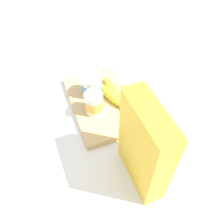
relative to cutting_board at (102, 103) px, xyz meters
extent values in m
plane|color=white|center=(0.00, 0.00, -0.01)|extent=(2.40, 2.40, 0.00)
cube|color=tan|center=(0.00, 0.00, 0.00)|extent=(0.35, 0.22, 0.02)
cube|color=yellow|center=(-0.30, -0.01, 0.13)|extent=(0.19, 0.07, 0.28)
cylinder|color=white|center=(-0.04, 0.04, 0.05)|extent=(0.06, 0.06, 0.08)
cylinder|color=gold|center=(-0.04, 0.04, 0.05)|extent=(0.06, 0.06, 0.04)
cylinder|color=silver|center=(-0.04, 0.04, 0.09)|extent=(0.06, 0.06, 0.00)
cylinder|color=white|center=(0.05, 0.02, 0.05)|extent=(0.07, 0.07, 0.08)
cylinder|color=#5193D1|center=(0.05, 0.02, 0.05)|extent=(0.07, 0.07, 0.04)
cylinder|color=silver|center=(0.05, 0.02, 0.09)|extent=(0.07, 0.07, 0.00)
ellipsoid|color=yellow|center=(0.01, -0.05, 0.03)|extent=(0.18, 0.05, 0.03)
ellipsoid|color=yellow|center=(0.00, -0.03, 0.03)|extent=(0.16, 0.08, 0.04)
cylinder|color=brown|center=(-0.08, -0.06, 0.02)|extent=(0.01, 0.01, 0.02)
cylinder|color=silver|center=(0.23, -0.01, -0.01)|extent=(0.02, 0.11, 0.01)
ellipsoid|color=silver|center=(0.23, -0.07, 0.00)|extent=(0.03, 0.04, 0.01)
camera|label=1|loc=(-0.58, 0.18, 0.64)|focal=37.99mm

